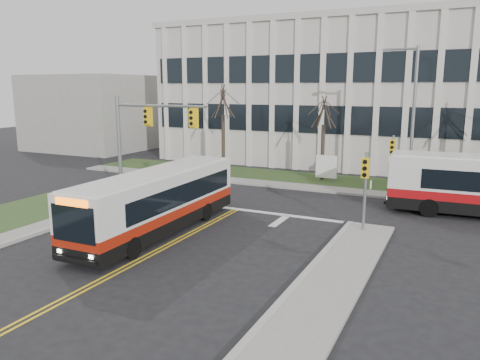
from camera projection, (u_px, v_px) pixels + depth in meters
name	position (u px, v px, depth m)	size (l,w,h in m)	color
ground	(148.00, 256.00, 18.93)	(120.00, 120.00, 0.00)	black
sidewalk_cross	(354.00, 192.00, 30.22)	(44.00, 1.60, 0.14)	#9E9B93
building_lawn	(363.00, 184.00, 32.70)	(44.00, 5.00, 0.12)	#32491F
office_building	(393.00, 95.00, 42.15)	(40.00, 16.00, 12.00)	beige
building_annex	(98.00, 112.00, 52.19)	(12.00, 12.00, 8.00)	#9E9B93
mast_arm_signal	(141.00, 131.00, 26.82)	(6.11, 0.38, 6.20)	slate
signal_pole_near	(365.00, 180.00, 21.48)	(0.34, 0.39, 3.80)	slate
signal_pole_far	(392.00, 156.00, 28.99)	(0.34, 0.39, 3.80)	slate
streetlight	(411.00, 112.00, 28.82)	(2.15, 0.25, 9.20)	slate
directory_sign	(326.00, 167.00, 33.10)	(1.50, 0.12, 2.00)	slate
tree_left	(223.00, 103.00, 36.32)	(1.80, 1.80, 7.70)	#42352B
tree_mid	(324.00, 114.00, 33.21)	(1.80, 1.80, 6.82)	#42352B
bus_main	(158.00, 203.00, 21.79)	(2.32, 10.69, 2.85)	silver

